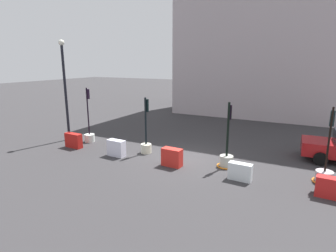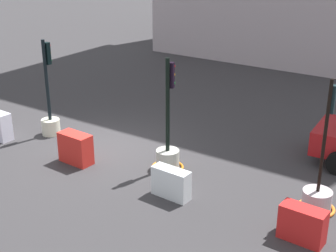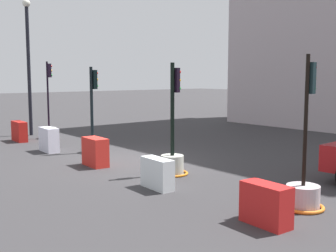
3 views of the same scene
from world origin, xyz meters
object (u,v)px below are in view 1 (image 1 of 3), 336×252
traffic_light_0 (89,132)px  construction_barrier_0 (74,140)px  construction_barrier_2 (172,157)px  construction_barrier_4 (330,187)px  construction_barrier_1 (116,148)px  traffic_light_1 (146,141)px  traffic_light_3 (325,173)px  street_lamp_post (65,83)px  traffic_light_2 (227,156)px  construction_barrier_3 (240,172)px

traffic_light_0 → construction_barrier_0: size_ratio=3.02×
construction_barrier_2 → construction_barrier_4: bearing=-1.2°
construction_barrier_0 → construction_barrier_1: bearing=-0.9°
construction_barrier_1 → construction_barrier_4: (10.06, -0.06, -0.05)m
traffic_light_0 → construction_barrier_2: traffic_light_0 is taller
traffic_light_1 → traffic_light_3: traffic_light_3 is taller
construction_barrier_2 → street_lamp_post: bearing=172.4°
traffic_light_3 → construction_barrier_4: 1.43m
traffic_light_1 → construction_barrier_2: traffic_light_1 is taller
traffic_light_0 → construction_barrier_2: 6.71m
traffic_light_2 → street_lamp_post: 11.01m
traffic_light_3 → construction_barrier_0: size_ratio=2.84×
construction_barrier_0 → construction_barrier_1: construction_barrier_1 is taller
traffic_light_2 → traffic_light_3: traffic_light_3 is taller
traffic_light_2 → construction_barrier_0: bearing=-172.4°
construction_barrier_3 → traffic_light_3: bearing=23.8°
construction_barrier_0 → construction_barrier_4: bearing=-0.5°
traffic_light_1 → construction_barrier_1: traffic_light_1 is taller
traffic_light_0 → construction_barrier_3: traffic_light_0 is taller
traffic_light_3 → construction_barrier_1: size_ratio=3.16×
traffic_light_3 → street_lamp_post: size_ratio=0.51×
construction_barrier_3 → construction_barrier_4: 3.36m
construction_barrier_4 → street_lamp_post: bearing=175.3°
construction_barrier_4 → street_lamp_post: size_ratio=0.16×
traffic_light_2 → construction_barrier_4: traffic_light_2 is taller
construction_barrier_2 → construction_barrier_0: bearing=-179.7°
traffic_light_1 → traffic_light_2: size_ratio=0.99×
traffic_light_0 → construction_barrier_1: bearing=-23.5°
traffic_light_2 → construction_barrier_0: (-8.96, -1.19, -0.09)m
traffic_light_0 → construction_barrier_3: bearing=-8.4°
construction_barrier_1 → construction_barrier_3: 6.70m
traffic_light_0 → traffic_light_1: traffic_light_0 is taller
construction_barrier_3 → street_lamp_post: street_lamp_post is taller
construction_barrier_1 → traffic_light_0: bearing=156.5°
traffic_light_1 → construction_barrier_4: traffic_light_1 is taller
traffic_light_1 → construction_barrier_3: (5.54, -1.25, -0.30)m
traffic_light_2 → construction_barrier_2: size_ratio=3.13×
traffic_light_2 → construction_barrier_3: bearing=-53.3°
construction_barrier_2 → construction_barrier_3: construction_barrier_2 is taller
traffic_light_1 → construction_barrier_1: size_ratio=3.05×
construction_barrier_4 → construction_barrier_1: bearing=179.7°
construction_barrier_0 → street_lamp_post: bearing=144.5°
street_lamp_post → construction_barrier_3: bearing=-6.1°
construction_barrier_0 → traffic_light_2: bearing=7.6°
construction_barrier_0 → traffic_light_0: bearing=90.6°
traffic_light_2 → construction_barrier_3: 1.61m
street_lamp_post → construction_barrier_0: bearing=-35.5°
traffic_light_3 → construction_barrier_4: (0.13, -1.43, -0.03)m
construction_barrier_0 → construction_barrier_4: construction_barrier_0 is taller
traffic_light_0 → construction_barrier_0: bearing=-89.4°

